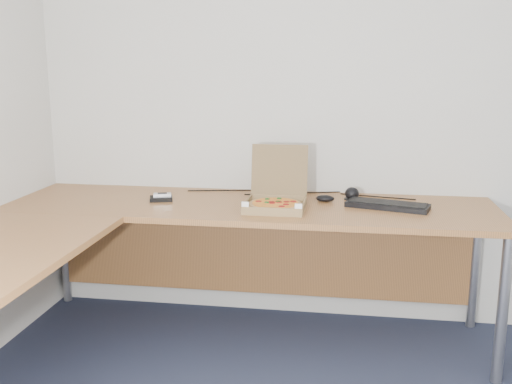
% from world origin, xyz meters
% --- Properties ---
extents(room_shell, '(3.50, 3.50, 2.50)m').
position_xyz_m(room_shell, '(0.00, 0.00, 1.25)').
color(room_shell, beige).
rests_on(room_shell, ground).
extents(desk, '(2.50, 2.20, 0.73)m').
position_xyz_m(desk, '(-0.82, 0.97, 0.70)').
color(desk, '#955F32').
rests_on(desk, ground).
extents(pizza_box, '(0.29, 0.34, 0.30)m').
position_xyz_m(pizza_box, '(-0.36, 1.33, 0.77)').
color(pizza_box, olive).
rests_on(pizza_box, desk).
extents(drinking_glass, '(0.07, 0.07, 0.13)m').
position_xyz_m(drinking_glass, '(-0.32, 1.63, 0.79)').
color(drinking_glass, silver).
rests_on(drinking_glass, desk).
extents(keyboard, '(0.43, 0.25, 0.03)m').
position_xyz_m(keyboard, '(0.20, 1.42, 0.74)').
color(keyboard, black).
rests_on(keyboard, desk).
extents(mouse, '(0.11, 0.09, 0.03)m').
position_xyz_m(mouse, '(-0.12, 1.51, 0.75)').
color(mouse, black).
rests_on(mouse, desk).
extents(wallet, '(0.14, 0.13, 0.02)m').
position_xyz_m(wallet, '(-0.98, 1.41, 0.74)').
color(wallet, black).
rests_on(wallet, desk).
extents(phone, '(0.10, 0.07, 0.02)m').
position_xyz_m(phone, '(-0.97, 1.41, 0.76)').
color(phone, '#B2B5BA').
rests_on(phone, wallet).
extents(dome_speaker, '(0.08, 0.08, 0.07)m').
position_xyz_m(dome_speaker, '(0.02, 1.58, 0.77)').
color(dome_speaker, black).
rests_on(dome_speaker, desk).
extents(cable_bundle, '(0.61, 0.12, 0.01)m').
position_xyz_m(cable_bundle, '(-0.30, 1.68, 0.73)').
color(cable_bundle, black).
rests_on(cable_bundle, desk).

